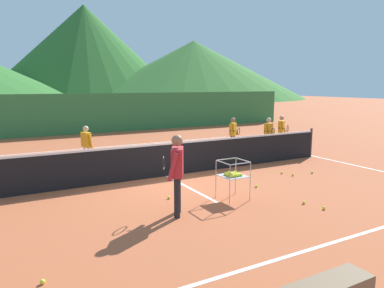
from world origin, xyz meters
TOP-DOWN VIEW (x-y plane):
  - ground_plane at (0.00, 0.00)m, footprint 120.00×120.00m
  - line_baseline_near at (0.00, -5.37)m, footprint 11.97×0.08m
  - line_baseline_far at (0.00, 5.71)m, footprint 11.97×0.08m
  - line_sideline_east at (5.98, 0.00)m, footprint 0.08×11.08m
  - line_service_center at (0.00, 0.00)m, footprint 0.08×5.42m
  - tennis_net at (0.00, 0.00)m, footprint 11.65×0.08m
  - instructor at (-1.12, -2.95)m, footprint 0.53×0.82m
  - student_0 at (-1.72, 2.31)m, footprint 0.30×0.55m
  - student_1 at (3.86, 2.15)m, footprint 0.53×0.67m
  - student_2 at (4.96, 1.36)m, footprint 0.56×0.60m
  - student_3 at (6.06, 1.84)m, footprint 0.54×0.66m
  - ball_cart at (0.44, -2.66)m, footprint 0.58×0.58m
  - tennis_ball_0 at (3.11, -1.41)m, footprint 0.07×0.07m
  - tennis_ball_1 at (3.22, -1.75)m, footprint 0.07×0.07m
  - tennis_ball_2 at (2.01, -0.60)m, footprint 0.07×0.07m
  - tennis_ball_3 at (-3.83, -4.38)m, footprint 0.07×0.07m
  - tennis_ball_4 at (-0.83, -1.94)m, footprint 0.07×0.07m
  - tennis_ball_6 at (3.93, -1.82)m, footprint 0.07×0.07m
  - tennis_ball_8 at (1.73, -4.17)m, footprint 0.07×0.07m
  - tennis_ball_9 at (1.53, -2.18)m, footprint 0.07×0.07m
  - tennis_ball_10 at (1.63, -3.71)m, footprint 0.07×0.07m
  - windscreen_fence at (0.00, 10.33)m, footprint 26.33×0.08m
  - hill_1 at (30.97, 54.02)m, footprint 43.20×43.20m
  - hill_2 at (12.97, 66.97)m, footprint 39.43×39.43m

SIDE VIEW (x-z plane):
  - ground_plane at x=0.00m, z-range 0.00..0.00m
  - line_baseline_near at x=0.00m, z-range 0.00..0.01m
  - line_baseline_far at x=0.00m, z-range 0.00..0.01m
  - line_sideline_east at x=5.98m, z-range 0.00..0.01m
  - line_service_center at x=0.00m, z-range 0.00..0.01m
  - tennis_ball_0 at x=3.11m, z-range 0.00..0.07m
  - tennis_ball_1 at x=3.22m, z-range 0.00..0.07m
  - tennis_ball_2 at x=2.01m, z-range 0.00..0.07m
  - tennis_ball_3 at x=-3.83m, z-range 0.00..0.07m
  - tennis_ball_4 at x=-0.83m, z-range 0.00..0.07m
  - tennis_ball_6 at x=3.93m, z-range 0.00..0.07m
  - tennis_ball_8 at x=1.73m, z-range 0.00..0.07m
  - tennis_ball_9 at x=1.53m, z-range 0.00..0.07m
  - tennis_ball_10 at x=1.63m, z-range 0.00..0.07m
  - tennis_net at x=0.00m, z-range -0.03..1.02m
  - ball_cart at x=0.44m, z-range 0.13..1.03m
  - student_0 at x=-1.72m, z-range 0.13..1.46m
  - student_1 at x=3.86m, z-range 0.14..1.48m
  - student_3 at x=6.06m, z-range 0.14..1.49m
  - student_2 at x=4.96m, z-range 0.14..1.50m
  - instructor at x=-1.12m, z-range 0.16..1.80m
  - windscreen_fence at x=0.00m, z-range 0.00..2.15m
  - hill_1 at x=30.97m, z-range 0.00..11.13m
  - hill_2 at x=12.97m, z-range 0.00..18.45m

